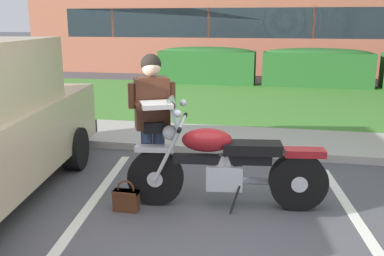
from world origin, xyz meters
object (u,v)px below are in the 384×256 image
motorcycle (233,166)px  hedge_center_left (317,67)px  handbag (126,198)px  hedge_left (207,65)px  brick_building (308,24)px  rider_person (153,116)px

motorcycle → hedge_center_left: motorcycle is taller
handbag → hedge_center_left: bearing=74.7°
hedge_left → brick_building: (3.46, 6.77, 1.25)m
rider_person → handbag: size_ratio=4.74×
handbag → hedge_center_left: 10.21m
handbag → hedge_left: size_ratio=0.12×
rider_person → hedge_center_left: 9.78m
brick_building → hedge_left: bearing=-117.1°
handbag → brick_building: (2.67, 16.60, 1.75)m
brick_building → handbag: bearing=-99.1°
hedge_center_left → motorcycle: bearing=-99.3°
handbag → hedge_center_left: hedge_center_left is taller
handbag → brick_building: brick_building is taller
handbag → hedge_center_left: (2.69, 9.83, 0.51)m
hedge_left → hedge_center_left: 3.48m
rider_person → hedge_center_left: rider_person is taller
hedge_left → brick_building: 7.70m
hedge_left → brick_building: brick_building is taller
motorcycle → handbag: size_ratio=6.22×
motorcycle → hedge_left: 9.67m
rider_person → hedge_left: bearing=96.0°
handbag → motorcycle: bearing=17.3°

